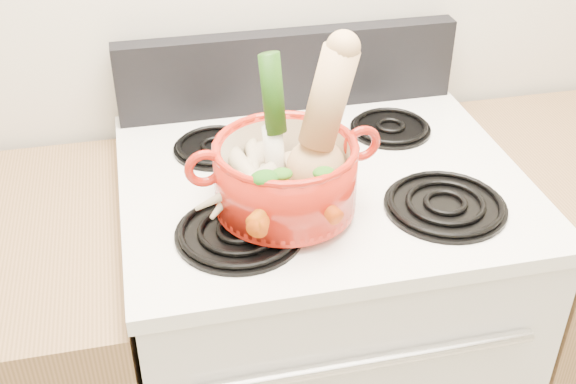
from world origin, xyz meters
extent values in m
cube|color=silver|center=(0.00, 1.40, 0.46)|extent=(0.76, 0.65, 0.92)
cube|color=white|center=(0.00, 1.40, 0.93)|extent=(0.78, 0.67, 0.03)
cube|color=black|center=(0.00, 1.70, 1.04)|extent=(0.76, 0.05, 0.18)
cylinder|color=silver|center=(0.00, 1.06, 0.78)|extent=(0.60, 0.02, 0.02)
cylinder|color=black|center=(-0.19, 1.24, 0.96)|extent=(0.22, 0.22, 0.02)
cylinder|color=black|center=(0.19, 1.24, 0.96)|extent=(0.22, 0.22, 0.02)
cylinder|color=black|center=(-0.19, 1.54, 0.96)|extent=(0.17, 0.17, 0.02)
cylinder|color=black|center=(0.19, 1.54, 0.96)|extent=(0.17, 0.17, 0.02)
cylinder|color=#B31D0F|center=(-0.10, 1.29, 1.03)|extent=(0.27, 0.27, 0.12)
torus|color=#B31D0F|center=(-0.24, 1.28, 1.07)|extent=(0.07, 0.02, 0.07)
torus|color=#B31D0F|center=(0.04, 1.30, 1.07)|extent=(0.07, 0.02, 0.07)
cylinder|color=silver|center=(-0.11, 1.32, 1.12)|extent=(0.07, 0.09, 0.26)
ellipsoid|color=tan|center=(-0.07, 1.35, 1.01)|extent=(0.09, 0.07, 0.04)
cone|color=beige|center=(-0.13, 1.32, 1.02)|extent=(0.04, 0.21, 0.06)
cone|color=#EDE6C1|center=(-0.18, 1.30, 1.02)|extent=(0.15, 0.18, 0.06)
cone|color=beige|center=(-0.16, 1.31, 1.03)|extent=(0.12, 0.21, 0.06)
cone|color=beige|center=(-0.19, 1.27, 1.03)|extent=(0.16, 0.09, 0.05)
cone|color=beige|center=(-0.14, 1.36, 1.04)|extent=(0.05, 0.19, 0.05)
cone|color=#CF5E0A|center=(-0.14, 1.27, 1.01)|extent=(0.05, 0.14, 0.04)
cone|color=#C8410A|center=(-0.14, 1.23, 1.02)|extent=(0.10, 0.17, 0.05)
cone|color=red|center=(-0.07, 1.23, 1.02)|extent=(0.07, 0.16, 0.04)
cone|color=orange|center=(-0.14, 1.21, 1.03)|extent=(0.10, 0.12, 0.04)
camera|label=1|loc=(-0.33, 0.25, 1.70)|focal=45.00mm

